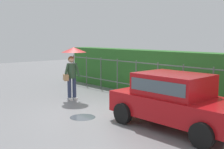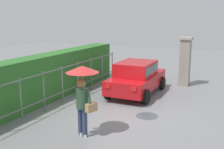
# 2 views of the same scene
# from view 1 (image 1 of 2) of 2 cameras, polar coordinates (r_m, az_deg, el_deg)

# --- Properties ---
(ground_plane) EXTENTS (40.00, 40.00, 0.00)m
(ground_plane) POSITION_cam_1_polar(r_m,az_deg,el_deg) (9.48, -1.47, -7.55)
(ground_plane) COLOR slate
(car) EXTENTS (3.76, 1.91, 1.48)m
(car) POSITION_cam_1_polar(r_m,az_deg,el_deg) (7.96, 12.60, -4.70)
(car) COLOR #B71116
(car) RESTS_ON ground
(pedestrian) EXTENTS (0.96, 0.96, 2.08)m
(pedestrian) POSITION_cam_1_polar(r_m,az_deg,el_deg) (11.21, -7.92, 2.61)
(pedestrian) COLOR #2D3856
(pedestrian) RESTS_ON ground
(fence_section) EXTENTS (10.47, 0.05, 1.50)m
(fence_section) POSITION_cam_1_polar(r_m,az_deg,el_deg) (11.54, 6.92, -0.71)
(fence_section) COLOR #59605B
(fence_section) RESTS_ON ground
(hedge_row) EXTENTS (11.42, 0.90, 1.90)m
(hedge_row) POSITION_cam_1_polar(r_m,az_deg,el_deg) (12.17, 9.57, 0.26)
(hedge_row) COLOR #2D6B28
(hedge_row) RESTS_ON ground
(puddle_near) EXTENTS (0.80, 0.80, 0.00)m
(puddle_near) POSITION_cam_1_polar(r_m,az_deg,el_deg) (8.93, -5.90, -8.52)
(puddle_near) COLOR #4C545B
(puddle_near) RESTS_ON ground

